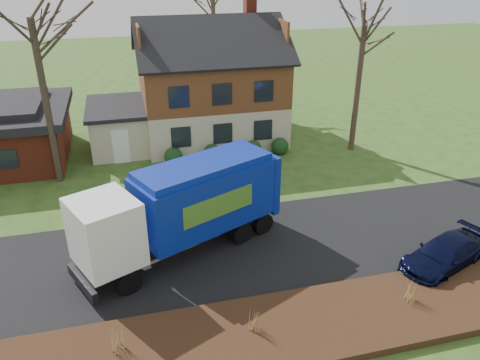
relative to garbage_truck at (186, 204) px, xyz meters
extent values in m
plane|color=#294B19|center=(1.72, -0.46, -2.23)|extent=(120.00, 120.00, 0.00)
cube|color=black|center=(1.72, -0.46, -2.22)|extent=(80.00, 7.00, 0.02)
cube|color=black|center=(1.72, -5.76, -2.08)|extent=(80.00, 3.50, 0.30)
cube|color=beige|center=(3.72, 13.54, -0.88)|extent=(9.00, 7.50, 2.70)
cube|color=#532A17|center=(3.72, 13.54, 1.87)|extent=(9.00, 7.50, 2.80)
cube|color=maroon|center=(6.72, 14.54, 6.23)|extent=(0.70, 0.90, 1.60)
cube|color=beige|center=(-2.48, 13.04, -0.93)|extent=(3.50, 5.50, 2.60)
cube|color=black|center=(-2.48, 13.04, 0.49)|extent=(3.90, 5.90, 0.24)
cylinder|color=black|center=(-2.58, -2.28, -1.73)|extent=(1.04, 0.72, 0.99)
cylinder|color=black|center=(-3.41, -0.46, -1.73)|extent=(1.04, 0.72, 0.99)
cylinder|color=black|center=(2.37, -0.02, -1.73)|extent=(1.04, 0.72, 0.99)
cylinder|color=black|center=(1.54, 1.80, -1.73)|extent=(1.04, 0.72, 0.99)
cylinder|color=black|center=(3.50, 0.50, -1.73)|extent=(1.04, 0.72, 0.99)
cylinder|color=black|center=(2.67, 2.32, -1.73)|extent=(1.04, 0.72, 0.99)
cube|color=black|center=(0.04, 0.02, -1.42)|extent=(7.95, 4.45, 0.33)
cube|color=white|center=(-3.21, -1.47, 0.06)|extent=(2.99, 3.08, 2.58)
cube|color=black|center=(-4.17, -1.90, 0.21)|extent=(0.94, 1.94, 0.86)
cube|color=black|center=(-4.26, -1.94, -1.70)|extent=(1.21, 2.27, 0.43)
cube|color=navy|center=(0.87, 0.40, 0.06)|extent=(6.46, 4.67, 2.58)
cube|color=navy|center=(0.87, 0.40, 1.49)|extent=(6.08, 4.29, 0.29)
cube|color=navy|center=(3.69, 1.69, -0.03)|extent=(1.32, 2.35, 2.77)
cube|color=#487A28|center=(1.24, -0.77, 0.16)|extent=(3.14, 1.46, 0.95)
cube|color=#487A28|center=(0.23, 1.44, 0.16)|extent=(3.14, 1.46, 0.95)
imported|color=#ADB0B5|center=(-0.02, 4.76, -1.53)|extent=(4.49, 2.42, 1.40)
imported|color=black|center=(9.86, -3.86, -1.60)|extent=(4.65, 3.16, 1.25)
cylinder|color=#3A2F22|center=(-5.97, 8.58, 2.17)|extent=(0.37, 0.37, 8.80)
cylinder|color=#423127|center=(12.11, 8.83, 1.66)|extent=(0.36, 0.36, 7.78)
cylinder|color=#3E3325|center=(5.63, 21.42, 2.22)|extent=(0.34, 0.34, 8.89)
cone|color=tan|center=(-3.06, -5.42, -1.45)|extent=(0.04, 0.04, 0.95)
cone|color=tan|center=(-3.22, -5.42, -1.45)|extent=(0.04, 0.04, 0.95)
cone|color=tan|center=(-2.90, -5.42, -1.45)|extent=(0.04, 0.04, 0.95)
cone|color=tan|center=(-3.06, -5.29, -1.45)|extent=(0.04, 0.04, 0.95)
cone|color=tan|center=(-3.06, -5.54, -1.45)|extent=(0.04, 0.04, 0.95)
cone|color=olive|center=(1.36, -5.73, -1.47)|extent=(0.04, 0.04, 0.91)
cone|color=olive|center=(1.22, -5.73, -1.47)|extent=(0.04, 0.04, 0.91)
cone|color=olive|center=(1.50, -5.73, -1.47)|extent=(0.04, 0.04, 0.91)
cone|color=olive|center=(1.36, -5.61, -1.47)|extent=(0.04, 0.04, 0.91)
cone|color=olive|center=(1.36, -5.84, -1.47)|extent=(0.04, 0.04, 0.91)
cone|color=#AB8D4B|center=(7.24, -5.66, -1.45)|extent=(0.05, 0.05, 0.96)
cone|color=#AB8D4B|center=(7.07, -5.66, -1.45)|extent=(0.05, 0.05, 0.96)
cone|color=#AB8D4B|center=(7.41, -5.66, -1.45)|extent=(0.05, 0.05, 0.96)
cone|color=#AB8D4B|center=(7.24, -5.52, -1.45)|extent=(0.05, 0.05, 0.96)
cone|color=#AB8D4B|center=(7.24, -5.80, -1.45)|extent=(0.05, 0.05, 0.96)
camera|label=1|loc=(-2.05, -16.95, 9.36)|focal=35.00mm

